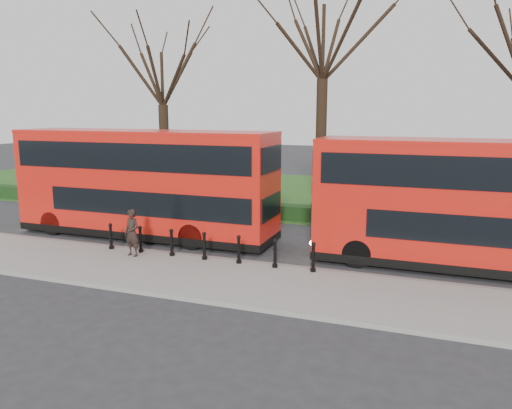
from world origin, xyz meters
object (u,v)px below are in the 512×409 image
at_px(bus_lead, 144,184).
at_px(bus_rear, 482,206).
at_px(bollard_row, 204,246).
at_px(pedestrian, 132,233).

xyz_separation_m(bus_lead, bus_rear, (13.78, -0.08, -0.07)).
distance_m(bollard_row, pedestrian, 2.86).
relative_size(bollard_row, bus_lead, 0.71).
bearing_deg(bus_rear, bollard_row, -164.68).
height_order(bus_lead, pedestrian, bus_lead).
height_order(bus_lead, bus_rear, bus_lead).
xyz_separation_m(bus_lead, pedestrian, (1.47, -3.23, -1.34)).
distance_m(bus_lead, pedestrian, 3.79).
distance_m(bus_lead, bus_rear, 13.78).
xyz_separation_m(bollard_row, pedestrian, (-2.78, -0.53, 0.41)).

